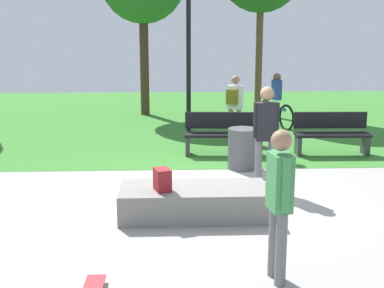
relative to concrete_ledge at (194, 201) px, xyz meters
The scene contains 12 objects.
ground_plane 1.18m from the concrete_ledge, 75.15° to the left, with size 28.00×28.00×0.00m, color #9E9993.
grass_lawn 8.81m from the concrete_ledge, 88.06° to the left, with size 26.60×12.65×0.01m, color #387A2D.
concrete_ledge is the anchor object (origin of this frame).
backpack_on_ledge 0.60m from the concrete_ledge, 164.11° to the right, with size 0.28×0.20×0.32m, color maroon.
skater_performing_trick 2.29m from the concrete_ledge, 68.19° to the right, with size 0.24×0.43×1.66m.
skater_watching 1.93m from the concrete_ledge, 43.94° to the left, with size 0.43×0.23×1.75m.
park_bench_by_oak 3.81m from the concrete_ledge, 78.22° to the left, with size 1.63×0.58×0.91m.
park_bench_near_lamppost 4.82m from the concrete_ledge, 49.00° to the left, with size 1.61×0.50×0.91m.
lamp_post 6.72m from the concrete_ledge, 88.68° to the left, with size 0.28×0.28×4.88m.
trash_bin 2.77m from the concrete_ledge, 67.21° to the left, with size 0.58×0.58×0.80m, color #4C4C51.
pedestrian_with_backpack 5.38m from the concrete_ledge, 76.71° to the left, with size 0.43×0.44×1.58m.
cyclist_on_bicycle 7.46m from the concrete_ledge, 69.38° to the left, with size 0.68×1.73×1.52m.
Camera 1 is at (-0.62, -8.14, 2.65)m, focal length 47.46 mm.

